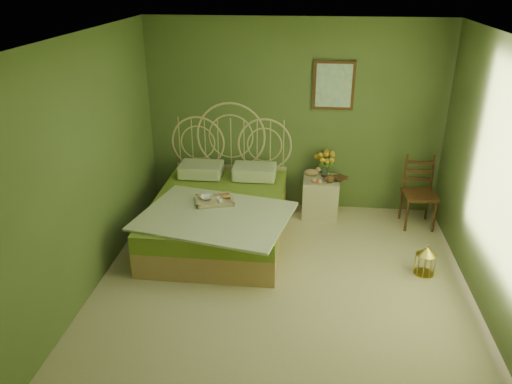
# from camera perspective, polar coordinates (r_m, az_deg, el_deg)

# --- Properties ---
(floor) EXTENTS (4.50, 4.50, 0.00)m
(floor) POSITION_cam_1_polar(r_m,az_deg,el_deg) (5.35, 2.91, -11.77)
(floor) COLOR #C3B78D
(floor) RESTS_ON ground
(ceiling) EXTENTS (4.50, 4.50, 0.00)m
(ceiling) POSITION_cam_1_polar(r_m,az_deg,el_deg) (4.37, 3.65, 17.03)
(ceiling) COLOR silver
(ceiling) RESTS_ON wall_back
(wall_back) EXTENTS (4.00, 0.00, 4.00)m
(wall_back) POSITION_cam_1_polar(r_m,az_deg,el_deg) (6.84, 4.35, 8.50)
(wall_back) COLOR #566B38
(wall_back) RESTS_ON floor
(wall_left) EXTENTS (0.00, 4.50, 4.50)m
(wall_left) POSITION_cam_1_polar(r_m,az_deg,el_deg) (5.20, -19.36, 2.03)
(wall_left) COLOR #566B38
(wall_left) RESTS_ON floor
(wall_right) EXTENTS (0.00, 4.50, 4.50)m
(wall_right) POSITION_cam_1_polar(r_m,az_deg,el_deg) (5.03, 26.59, 0.04)
(wall_right) COLOR #566B38
(wall_right) RESTS_ON floor
(wall_art) EXTENTS (0.54, 0.04, 0.64)m
(wall_art) POSITION_cam_1_polar(r_m,az_deg,el_deg) (6.71, 8.87, 11.94)
(wall_art) COLOR #3C1D10
(wall_art) RESTS_ON wall_back
(bed) EXTENTS (1.88, 2.37, 1.47)m
(bed) POSITION_cam_1_polar(r_m,az_deg,el_deg) (6.34, -4.17, -2.30)
(bed) COLOR tan
(bed) RESTS_ON floor
(nightstand) EXTENTS (0.48, 0.48, 0.96)m
(nightstand) POSITION_cam_1_polar(r_m,az_deg,el_deg) (6.92, 7.42, 0.15)
(nightstand) COLOR beige
(nightstand) RESTS_ON floor
(chair) EXTENTS (0.44, 0.44, 0.93)m
(chair) POSITION_cam_1_polar(r_m,az_deg,el_deg) (6.89, 18.15, 0.53)
(chair) COLOR #3C1D10
(chair) RESTS_ON floor
(birdcage) EXTENTS (0.22, 0.22, 0.34)m
(birdcage) POSITION_cam_1_polar(r_m,az_deg,el_deg) (5.91, 18.79, -7.48)
(birdcage) COLOR gold
(birdcage) RESTS_ON floor
(book_lower) EXTENTS (0.22, 0.25, 0.02)m
(book_lower) POSITION_cam_1_polar(r_m,az_deg,el_deg) (6.86, 8.96, 1.56)
(book_lower) COLOR #381E0F
(book_lower) RESTS_ON nightstand
(book_upper) EXTENTS (0.24, 0.27, 0.02)m
(book_upper) POSITION_cam_1_polar(r_m,az_deg,el_deg) (6.85, 8.97, 1.72)
(book_upper) COLOR #472819
(book_upper) RESTS_ON nightstand
(cereal_bowl) EXTENTS (0.18, 0.18, 0.04)m
(cereal_bowl) POSITION_cam_1_polar(r_m,az_deg,el_deg) (6.12, -5.64, -0.63)
(cereal_bowl) COLOR white
(cereal_bowl) RESTS_ON bed
(coffee_cup) EXTENTS (0.10, 0.10, 0.07)m
(coffee_cup) POSITION_cam_1_polar(r_m,az_deg,el_deg) (5.98, -4.16, -1.01)
(coffee_cup) COLOR white
(coffee_cup) RESTS_ON bed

